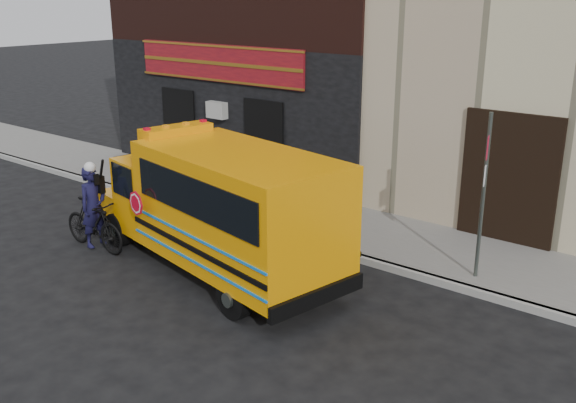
% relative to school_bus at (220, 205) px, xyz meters
% --- Properties ---
extents(ground, '(120.00, 120.00, 0.00)m').
position_rel_school_bus_xyz_m(ground, '(0.09, -0.28, -1.51)').
color(ground, black).
rests_on(ground, ground).
extents(curb, '(40.00, 0.20, 0.15)m').
position_rel_school_bus_xyz_m(curb, '(0.09, 2.32, -1.43)').
color(curb, '#979893').
rests_on(curb, ground).
extents(sidewalk, '(40.00, 3.00, 0.15)m').
position_rel_school_bus_xyz_m(sidewalk, '(0.09, 3.82, -1.43)').
color(sidewalk, slate).
rests_on(sidewalk, ground).
extents(school_bus, '(7.18, 3.43, 2.92)m').
position_rel_school_bus_xyz_m(school_bus, '(0.00, 0.00, 0.00)').
color(school_bus, black).
rests_on(school_bus, ground).
extents(sign_pole, '(0.12, 0.30, 3.52)m').
position_rel_school_bus_xyz_m(sign_pole, '(4.41, 2.85, 0.42)').
color(sign_pole, '#454D48').
rests_on(sign_pole, ground).
extents(bicycle, '(2.01, 0.59, 1.20)m').
position_rel_school_bus_xyz_m(bicycle, '(-3.24, -0.83, -0.91)').
color(bicycle, black).
rests_on(bicycle, ground).
extents(cyclist, '(0.47, 0.70, 1.89)m').
position_rel_school_bus_xyz_m(cyclist, '(-3.30, -0.75, -0.56)').
color(cyclist, black).
rests_on(cyclist, ground).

